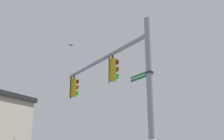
% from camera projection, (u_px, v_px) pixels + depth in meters
% --- Properties ---
extents(signal_pole, '(0.27, 0.27, 7.31)m').
position_uv_depth(signal_pole, '(151.00, 107.00, 10.33)').
color(signal_pole, gray).
rests_on(signal_pole, ground).
extents(mast_arm, '(6.21, 4.06, 0.19)m').
position_uv_depth(mast_arm, '(101.00, 60.00, 14.11)').
color(mast_arm, gray).
extents(traffic_light_nearest_pole, '(0.54, 0.49, 1.31)m').
position_uv_depth(traffic_light_nearest_pole, '(113.00, 70.00, 13.05)').
color(traffic_light_nearest_pole, black).
extents(traffic_light_mid_inner, '(0.54, 0.49, 1.31)m').
position_uv_depth(traffic_light_mid_inner, '(74.00, 88.00, 16.39)').
color(traffic_light_mid_inner, black).
extents(street_name_sign, '(1.17, 0.81, 0.22)m').
position_uv_depth(street_name_sign, '(144.00, 75.00, 10.99)').
color(street_name_sign, '#147238').
extents(bird_flying, '(0.25, 0.36, 0.12)m').
position_uv_depth(bird_flying, '(71.00, 45.00, 19.09)').
color(bird_flying, black).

